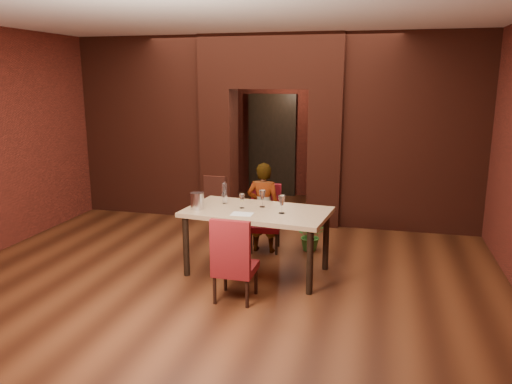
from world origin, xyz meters
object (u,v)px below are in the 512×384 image
Objects in this scene: person_seated at (263,208)px; dining_table at (257,241)px; potted_plant at (311,235)px; water_bottle at (224,193)px; wine_glass_c at (282,205)px; wine_glass_b at (262,199)px; wine_bucket at (197,201)px; chair_near at (236,258)px; chair_far at (265,219)px; wine_glass_a at (242,201)px.

dining_table is at bearing 97.47° from person_seated.
water_bottle is at bearing -143.18° from potted_plant.
water_bottle is (-0.84, 0.32, 0.03)m from wine_glass_c.
wine_glass_b is 1.03× the size of wine_bucket.
potted_plant is (0.22, 1.12, -0.73)m from wine_glass_c.
dining_table is 0.64m from wine_glass_c.
wine_glass_c reaches higher than chair_near.
chair_near reaches higher than dining_table.
water_bottle reaches higher than wine_glass_b.
chair_far is 4.33× the size of wine_glass_b.
chair_near is 1.00m from wine_glass_a.
chair_near is 1.10m from wine_glass_b.
person_seated is (-0.07, 1.67, 0.16)m from chair_near.
wine_glass_a is 0.87× the size of wine_bucket.
chair_far is at bearing 100.19° from wine_glass_b.
chair_near is at bearing -79.16° from wine_glass_a.
wine_glass_c is 1.06× the size of wine_bucket.
dining_table is at bearing -118.53° from potted_plant.
wine_glass_c is 0.90m from water_bottle.
dining_table is 3.91× the size of potted_plant.
wine_glass_c is at bearing -20.88° from water_bottle.
wine_glass_a is 0.27m from wine_glass_b.
wine_glass_a is (-0.21, 0.04, 0.51)m from dining_table.
person_seated reaches higher than wine_glass_c.
wine_bucket is 0.73× the size of water_bottle.
chair_near is (-0.04, -0.84, 0.07)m from dining_table.
wine_bucket reaches higher than potted_plant.
wine_glass_b is (0.14, -0.67, 0.30)m from person_seated.
wine_glass_b is 0.48× the size of potted_plant.
water_bottle is at bearing 159.12° from wine_glass_c.
wine_bucket reaches higher than chair_far.
wine_glass_c is (0.38, 0.75, 0.46)m from chair_near.
wine_glass_a reaches higher than potted_plant.
wine_glass_c is (0.43, -0.96, 0.48)m from chair_far.
person_seated is at bearing 116.10° from wine_glass_c.
water_bottle is (0.24, 0.38, 0.04)m from wine_bucket.
wine_glass_b is 0.54m from water_bottle.
potted_plant is (0.60, 1.87, -0.26)m from chair_near.
chair_far is (-0.10, 0.87, 0.06)m from dining_table.
chair_near is 3.39× the size of water_bottle.
wine_glass_b is (0.03, 0.16, 0.53)m from dining_table.
dining_table is 0.87m from person_seated.
wine_bucket is at bearing -129.89° from chair_far.
wine_bucket is at bearing -177.02° from wine_glass_c.
potted_plant is (0.66, 0.16, -0.25)m from chair_far.
wine_bucket is 0.47× the size of potted_plant.
dining_table is 9.64× the size of wine_glass_a.
wine_glass_b is at bearing -87.02° from chair_far.
person_seated is 1.06m from wine_glass_c.
wine_glass_c reaches higher than chair_far.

